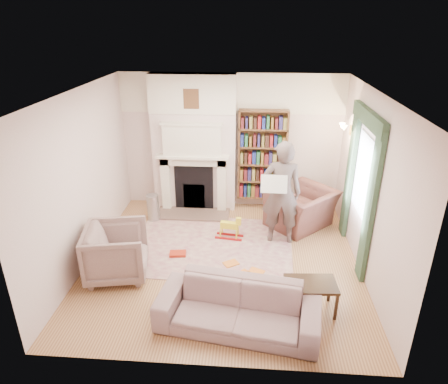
# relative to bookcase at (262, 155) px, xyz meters

# --- Properties ---
(floor) EXTENTS (4.50, 4.50, 0.00)m
(floor) POSITION_rel_bookcase_xyz_m (-0.65, -2.12, -1.18)
(floor) COLOR brown
(floor) RESTS_ON ground
(ceiling) EXTENTS (4.50, 4.50, 0.00)m
(ceiling) POSITION_rel_bookcase_xyz_m (-0.65, -2.12, 1.62)
(ceiling) COLOR white
(ceiling) RESTS_ON wall_back
(wall_back) EXTENTS (4.50, 0.00, 4.50)m
(wall_back) POSITION_rel_bookcase_xyz_m (-0.65, 0.13, 0.22)
(wall_back) COLOR silver
(wall_back) RESTS_ON floor
(wall_front) EXTENTS (4.50, 0.00, 4.50)m
(wall_front) POSITION_rel_bookcase_xyz_m (-0.65, -4.37, 0.22)
(wall_front) COLOR silver
(wall_front) RESTS_ON floor
(wall_left) EXTENTS (0.00, 4.50, 4.50)m
(wall_left) POSITION_rel_bookcase_xyz_m (-2.90, -2.12, 0.22)
(wall_left) COLOR silver
(wall_left) RESTS_ON floor
(wall_right) EXTENTS (0.00, 4.50, 4.50)m
(wall_right) POSITION_rel_bookcase_xyz_m (1.60, -2.12, 0.22)
(wall_right) COLOR silver
(wall_right) RESTS_ON floor
(fireplace) EXTENTS (1.70, 0.58, 2.80)m
(fireplace) POSITION_rel_bookcase_xyz_m (-1.40, -0.07, 0.21)
(fireplace) COLOR silver
(fireplace) RESTS_ON floor
(bookcase) EXTENTS (1.00, 0.24, 1.85)m
(bookcase) POSITION_rel_bookcase_xyz_m (0.00, 0.00, 0.00)
(bookcase) COLOR brown
(bookcase) RESTS_ON floor
(window) EXTENTS (0.02, 0.90, 1.30)m
(window) POSITION_rel_bookcase_xyz_m (1.58, -1.72, 0.27)
(window) COLOR silver
(window) RESTS_ON wall_right
(curtain_left) EXTENTS (0.07, 0.32, 2.40)m
(curtain_left) POSITION_rel_bookcase_xyz_m (1.55, -2.42, 0.02)
(curtain_left) COLOR #2D4630
(curtain_left) RESTS_ON floor
(curtain_right) EXTENTS (0.07, 0.32, 2.40)m
(curtain_right) POSITION_rel_bookcase_xyz_m (1.55, -1.02, 0.02)
(curtain_right) COLOR #2D4630
(curtain_right) RESTS_ON floor
(pelmet) EXTENTS (0.09, 1.70, 0.24)m
(pelmet) POSITION_rel_bookcase_xyz_m (1.54, -1.72, 1.20)
(pelmet) COLOR #2D4630
(pelmet) RESTS_ON wall_right
(wall_sconce) EXTENTS (0.20, 0.24, 0.24)m
(wall_sconce) POSITION_rel_bookcase_xyz_m (1.38, -0.62, 0.72)
(wall_sconce) COLOR gold
(wall_sconce) RESTS_ON wall_right
(rug) EXTENTS (2.94, 2.31, 0.01)m
(rug) POSITION_rel_bookcase_xyz_m (-0.89, -1.69, -1.17)
(rug) COLOR beige
(rug) RESTS_ON floor
(armchair_reading) EXTENTS (1.54, 1.54, 0.75)m
(armchair_reading) POSITION_rel_bookcase_xyz_m (0.78, -0.80, -0.80)
(armchair_reading) COLOR #54322C
(armchair_reading) RESTS_ON floor
(armchair_left) EXTENTS (1.08, 1.06, 0.85)m
(armchair_left) POSITION_rel_bookcase_xyz_m (-2.27, -2.66, -0.75)
(armchair_left) COLOR gray
(armchair_left) RESTS_ON floor
(sofa) EXTENTS (2.21, 1.14, 0.62)m
(sofa) POSITION_rel_bookcase_xyz_m (-0.33, -3.69, -0.87)
(sofa) COLOR gray
(sofa) RESTS_ON floor
(man_reading) EXTENTS (0.70, 0.47, 1.90)m
(man_reading) POSITION_rel_bookcase_xyz_m (0.33, -1.40, -0.22)
(man_reading) COLOR #564745
(man_reading) RESTS_ON floor
(newspaper) EXTENTS (0.45, 0.14, 0.30)m
(newspaper) POSITION_rel_bookcase_xyz_m (0.18, -1.60, 0.03)
(newspaper) COLOR silver
(newspaper) RESTS_ON man_reading
(coffee_table) EXTENTS (0.73, 0.49, 0.45)m
(coffee_table) POSITION_rel_bookcase_xyz_m (0.65, -3.28, -0.95)
(coffee_table) COLOR black
(coffee_table) RESTS_ON floor
(paraffin_heater) EXTENTS (0.31, 0.31, 0.55)m
(paraffin_heater) POSITION_rel_bookcase_xyz_m (-2.16, -0.77, -0.90)
(paraffin_heater) COLOR #A2A5AA
(paraffin_heater) RESTS_ON floor
(rocking_horse) EXTENTS (0.53, 0.27, 0.44)m
(rocking_horse) POSITION_rel_bookcase_xyz_m (-0.59, -1.39, -0.95)
(rocking_horse) COLOR yellow
(rocking_horse) RESTS_ON rug
(board_game) EXTENTS (0.35, 0.35, 0.03)m
(board_game) POSITION_rel_bookcase_xyz_m (-0.77, -2.62, -1.15)
(board_game) COLOR #E7C951
(board_game) RESTS_ON rug
(game_box_lid) EXTENTS (0.30, 0.22, 0.05)m
(game_box_lid) POSITION_rel_bookcase_xyz_m (-1.44, -2.05, -1.14)
(game_box_lid) COLOR #A72613
(game_box_lid) RESTS_ON rug
(comic_annuals) EXTENTS (0.85, 0.61, 0.02)m
(comic_annuals) POSITION_rel_bookcase_xyz_m (-0.38, -2.45, -1.16)
(comic_annuals) COLOR red
(comic_annuals) RESTS_ON rug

